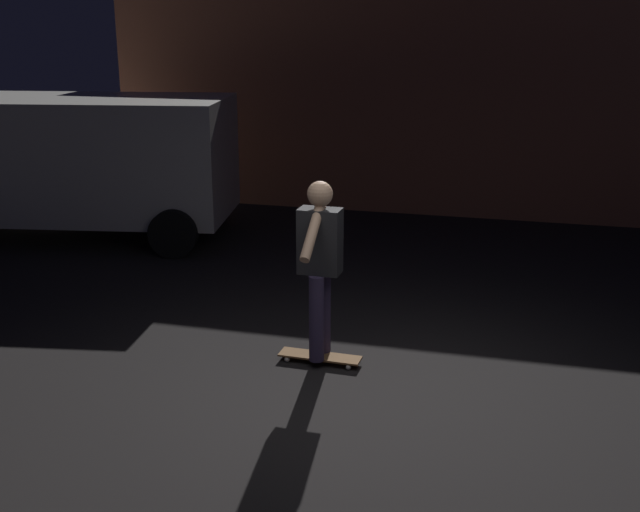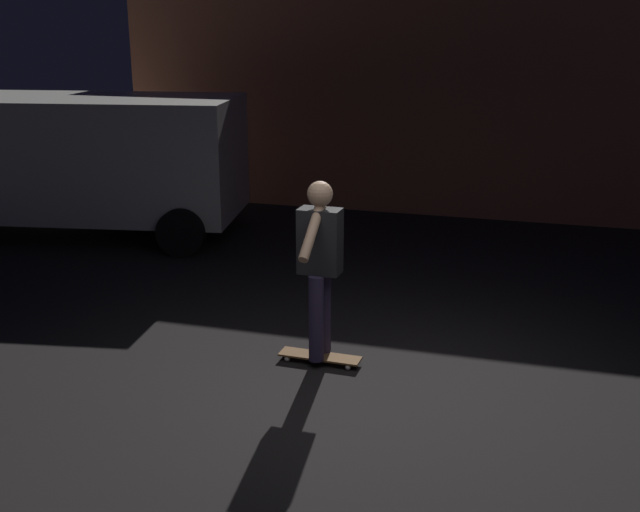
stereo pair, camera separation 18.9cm
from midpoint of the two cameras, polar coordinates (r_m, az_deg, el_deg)
The scene contains 5 objects.
ground_plane at distance 6.64m, azimuth 1.48°, elevation -11.11°, with size 28.00×28.00×0.00m, color black.
low_building at distance 14.66m, azimuth 14.38°, elevation 11.17°, with size 13.75×4.04×3.55m.
parked_van at distance 12.09m, azimuth -18.15°, elevation 6.78°, with size 4.86×2.88×2.03m.
skateboard_ridden at distance 7.45m, azimuth -0.73°, elevation -7.34°, with size 0.79×0.24×0.07m.
skater at distance 7.11m, azimuth -0.76°, elevation -0.11°, with size 0.39×0.98×1.67m.
Camera 1 is at (1.24, -5.73, 3.12)m, focal length 44.03 mm.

